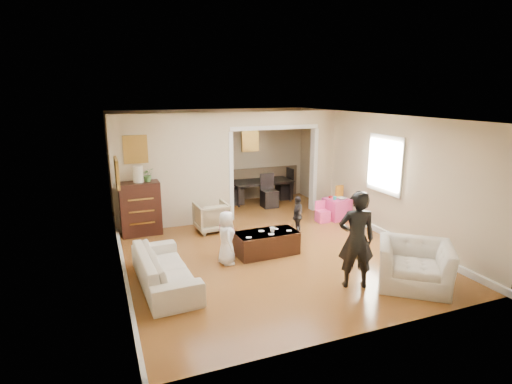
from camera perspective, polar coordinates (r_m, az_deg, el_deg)
name	(u,v)px	position (r m, az deg, el deg)	size (l,w,h in m)	color
floor	(260,243)	(8.52, 0.50, -7.17)	(7.00, 7.00, 0.00)	#A55F2A
partition_left	(174,171)	(9.48, -11.37, 2.90)	(2.75, 0.18, 2.60)	#C5B690
partition_right	(322,161)	(10.81, 9.17, 4.34)	(0.55, 0.18, 2.60)	#C5B690
partition_header	(274,118)	(10.06, 2.54, 10.25)	(2.22, 0.18, 0.35)	#C5B690
window_pane	(385,164)	(9.13, 17.63, 3.71)	(0.03, 0.95, 1.10)	white
framed_art_partition	(135,149)	(9.18, -16.50, 5.74)	(0.45, 0.03, 0.55)	brown
framed_art_sofa_wall	(117,173)	(6.89, -18.89, 2.59)	(0.03, 0.55, 0.40)	brown
framed_art_alcove	(250,141)	(11.63, -0.80, 7.17)	(0.45, 0.03, 0.55)	brown
sofa	(165,268)	(6.84, -12.65, -10.39)	(1.97, 0.77, 0.58)	beige
armchair_back	(212,217)	(9.23, -6.23, -3.44)	(0.70, 0.72, 0.65)	tan
armchair_front	(414,265)	(7.11, 21.27, -9.47)	(1.11, 0.97, 0.72)	beige
dresser	(140,208)	(9.23, -15.86, -2.22)	(0.85, 0.48, 1.17)	#33150F
table_lamp	(138,174)	(9.06, -16.18, 2.43)	(0.22, 0.22, 0.36)	beige
potted_plant	(148,175)	(9.08, -14.91, 2.35)	(0.27, 0.23, 0.30)	#436D30
coffee_table	(266,243)	(7.92, 1.48, -7.14)	(1.18, 0.59, 0.44)	#3B1E12
coffee_cup	(272,230)	(7.82, 2.31, -5.31)	(0.11, 0.11, 0.10)	white
play_table	(337,209)	(10.23, 11.21, -2.30)	(0.53, 0.53, 0.51)	#DE3A88
cereal_box	(339,191)	(10.28, 11.58, 0.08)	(0.20, 0.07, 0.30)	yellow
cyan_cup	(335,198)	(10.06, 10.96, -0.82)	(0.08, 0.08, 0.08)	#29D1C6
toy_block	(330,197)	(10.20, 10.35, -0.69)	(0.08, 0.06, 0.05)	red
play_bowl	(342,199)	(10.09, 11.89, -0.90)	(0.23, 0.23, 0.06)	silver
dining_table	(260,191)	(11.62, 0.63, 0.17)	(1.74, 0.97, 0.61)	black
adult_person	(356,240)	(6.64, 13.85, -6.48)	(0.58, 0.38, 1.59)	black
child_kneel_a	(226,238)	(7.42, -4.15, -6.41)	(0.48, 0.31, 0.99)	white
child_kneel_b	(227,232)	(7.88, -4.08, -5.65)	(0.42, 0.33, 0.86)	pink
child_toddler	(298,216)	(8.91, 5.84, -3.29)	(0.52, 0.21, 0.88)	black
craft_papers	(269,233)	(7.80, 1.78, -5.71)	(0.97, 0.36, 0.00)	white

